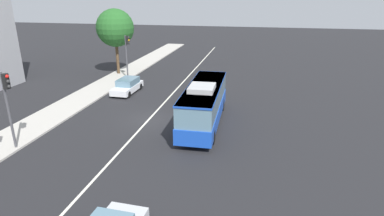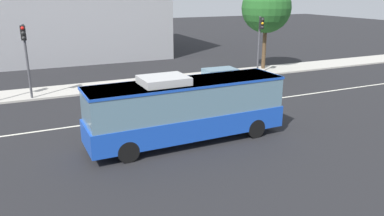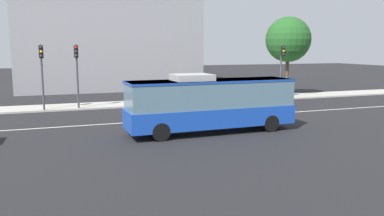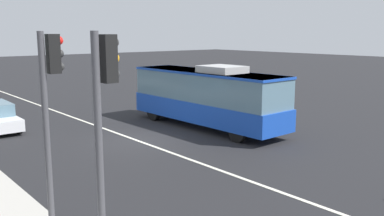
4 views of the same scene
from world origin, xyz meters
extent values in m
plane|color=black|center=(0.00, 0.00, 0.00)|extent=(160.00, 160.00, 0.00)
cube|color=#B2ADA3|center=(0.00, 8.21, 0.07)|extent=(80.00, 3.38, 0.14)
cube|color=silver|center=(0.00, 0.00, 0.01)|extent=(76.00, 0.16, 0.01)
cube|color=#1947B7|center=(0.00, -4.56, 0.98)|extent=(10.05, 2.72, 1.10)
cube|color=slate|center=(0.00, -4.56, 2.31)|extent=(9.85, 2.65, 1.58)
cube|color=#1947B7|center=(0.00, -4.56, 3.04)|extent=(9.95, 2.70, 0.12)
cube|color=#B2B2B2|center=(-1.20, -4.58, 3.28)|extent=(2.24, 1.85, 0.36)
cylinder|color=black|center=(3.38, -3.38, 0.50)|extent=(1.01, 0.32, 1.00)
cylinder|color=black|center=(3.43, -5.58, 0.50)|extent=(1.01, 0.32, 1.00)
cylinder|color=black|center=(-3.42, -3.53, 0.50)|extent=(1.01, 0.32, 1.00)
cylinder|color=black|center=(-3.37, -5.73, 0.50)|extent=(1.01, 0.32, 1.00)
cube|color=white|center=(6.64, 4.66, 0.52)|extent=(4.54, 1.90, 0.60)
cube|color=slate|center=(6.89, 4.66, 1.14)|extent=(2.56, 1.71, 0.64)
cylinder|color=black|center=(5.12, 3.90, 0.32)|extent=(0.64, 0.23, 0.64)
cylinder|color=black|center=(5.16, 5.50, 0.32)|extent=(0.64, 0.23, 0.64)
cylinder|color=black|center=(8.12, 3.83, 0.32)|extent=(0.64, 0.23, 0.64)
cylinder|color=black|center=(8.16, 5.43, 0.32)|extent=(0.64, 0.23, 0.64)
cylinder|color=#47474C|center=(-6.84, 6.86, 2.60)|extent=(0.16, 0.16, 5.20)
cube|color=black|center=(-6.87, 6.59, 4.65)|extent=(0.34, 0.31, 0.96)
sphere|color=red|center=(-6.88, 6.44, 4.97)|extent=(0.22, 0.22, 0.22)
sphere|color=#2D2D2D|center=(-6.88, 6.44, 4.65)|extent=(0.22, 0.22, 0.22)
sphere|color=#2D2D2D|center=(-6.88, 6.44, 4.33)|extent=(0.22, 0.22, 0.22)
cylinder|color=#47474C|center=(-9.46, 6.78, 2.60)|extent=(0.16, 0.16, 5.20)
cube|color=black|center=(-9.43, 6.50, 4.65)|extent=(0.34, 0.31, 0.96)
sphere|color=#2D2D2D|center=(-9.42, 6.35, 4.97)|extent=(0.22, 0.22, 0.22)
sphere|color=#F9A514|center=(-9.42, 6.35, 4.65)|extent=(0.22, 0.22, 0.22)
sphere|color=#2D2D2D|center=(-9.42, 6.35, 4.33)|extent=(0.22, 0.22, 0.22)
cylinder|color=#47474C|center=(11.86, 6.79, 2.60)|extent=(0.16, 0.16, 5.20)
cube|color=black|center=(11.84, 6.52, 4.65)|extent=(0.34, 0.30, 0.96)
sphere|color=#2D2D2D|center=(11.83, 6.37, 4.97)|extent=(0.22, 0.22, 0.22)
sphere|color=#F9A514|center=(11.83, 6.37, 4.65)|extent=(0.22, 0.22, 0.22)
sphere|color=#2D2D2D|center=(11.83, 6.37, 4.33)|extent=(0.22, 0.22, 0.22)
cylinder|color=#4C3823|center=(13.96, 8.93, 2.04)|extent=(0.36, 0.36, 4.08)
sphere|color=#235B23|center=(13.96, 8.93, 5.79)|extent=(4.57, 4.57, 4.57)
cube|color=#939399|center=(-2.10, 26.49, 6.80)|extent=(21.08, 16.82, 13.60)
cube|color=slate|center=(8.42, 26.40, 2.11)|extent=(0.20, 14.98, 1.50)
cube|color=slate|center=(8.42, 26.40, 5.51)|extent=(0.20, 14.98, 1.50)
cube|color=slate|center=(8.42, 26.40, 8.91)|extent=(0.20, 14.98, 1.50)
camera|label=1|loc=(-22.95, -8.47, 9.69)|focal=29.79mm
camera|label=2|loc=(-7.12, -20.84, 7.31)|focal=35.20mm
camera|label=3|loc=(-8.59, -25.40, 4.93)|focal=36.36mm
camera|label=4|loc=(-16.95, 10.57, 5.16)|focal=39.25mm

